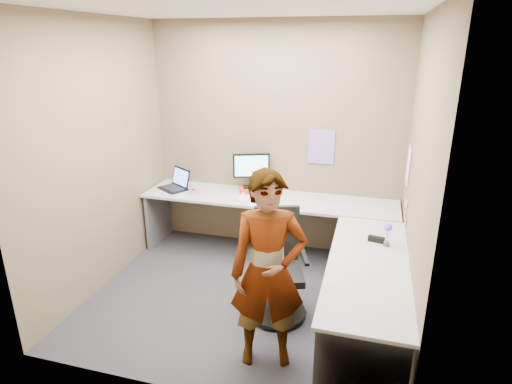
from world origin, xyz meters
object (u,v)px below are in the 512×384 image
(desk, at_px, (295,234))
(person, at_px, (268,272))
(office_chair, at_px, (277,274))
(monitor, at_px, (251,168))

(desk, distance_m, person, 1.19)
(desk, height_order, person, person)
(person, bearing_deg, office_chair, 79.75)
(monitor, distance_m, office_chair, 1.56)
(monitor, bearing_deg, office_chair, -85.10)
(desk, relative_size, office_chair, 2.96)
(monitor, bearing_deg, person, -91.13)
(desk, xyz_separation_m, person, (0.01, -1.17, 0.21))
(desk, height_order, monitor, monitor)
(desk, bearing_deg, monitor, 132.29)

